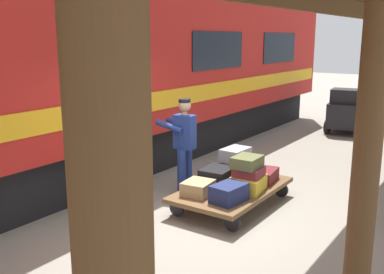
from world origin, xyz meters
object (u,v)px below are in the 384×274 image
at_px(suitcase_yellow_case, 248,184).
at_px(baggage_tug, 350,111).
at_px(suitcase_maroon_trunk, 264,175).
at_px(suitcase_navy_fabric, 229,193).
at_px(train_car, 55,75).
at_px(porter_by_door, 118,152).
at_px(suitcase_orange_carryall, 235,169).
at_px(suitcase_burgundy_valise, 249,172).
at_px(suitcase_tan_vintage, 198,188).
at_px(suitcase_olive_duffel, 247,162).
at_px(suitcase_gray_aluminum, 235,155).
at_px(suitcase_black_hardshell, 218,176).
at_px(luggage_cart, 232,190).
at_px(porter_in_overalls, 184,142).

height_order(suitcase_yellow_case, baggage_tug, baggage_tug).
relative_size(suitcase_maroon_trunk, suitcase_navy_fabric, 1.07).
height_order(train_car, porter_by_door, train_car).
height_order(suitcase_orange_carryall, suitcase_burgundy_valise, suitcase_burgundy_valise).
bearing_deg(suitcase_tan_vintage, suitcase_olive_duffel, -131.26).
relative_size(suitcase_yellow_case, porter_by_door, 0.35).
relative_size(suitcase_tan_vintage, suitcase_navy_fabric, 0.88).
bearing_deg(suitcase_maroon_trunk, suitcase_gray_aluminum, -1.05).
bearing_deg(suitcase_burgundy_valise, suitcase_maroon_trunk, -89.66).
height_order(suitcase_navy_fabric, suitcase_burgundy_valise, suitcase_burgundy_valise).
height_order(suitcase_burgundy_valise, baggage_tug, baggage_tug).
bearing_deg(suitcase_black_hardshell, luggage_cart, 180.00).
bearing_deg(suitcase_tan_vintage, train_car, 1.85).
bearing_deg(suitcase_orange_carryall, suitcase_navy_fabric, 115.11).
xyz_separation_m(suitcase_orange_carryall, suitcase_burgundy_valise, (-0.56, 0.57, 0.19)).
bearing_deg(suitcase_maroon_trunk, suitcase_yellow_case, 90.00).
height_order(suitcase_navy_fabric, suitcase_gray_aluminum, suitcase_gray_aluminum).
height_order(suitcase_maroon_trunk, suitcase_black_hardshell, suitcase_black_hardshell).
bearing_deg(suitcase_orange_carryall, porter_by_door, 53.83).
bearing_deg(porter_by_door, luggage_cart, -144.23).
xyz_separation_m(suitcase_maroon_trunk, porter_in_overalls, (1.32, 0.51, 0.50)).
xyz_separation_m(suitcase_yellow_case, suitcase_gray_aluminum, (0.57, -0.61, 0.25)).
xyz_separation_m(train_car, suitcase_tan_vintage, (-3.15, -0.10, -1.63)).
distance_m(train_car, suitcase_orange_carryall, 3.77).
bearing_deg(suitcase_burgundy_valise, suitcase_orange_carryall, -45.22).
relative_size(suitcase_tan_vintage, baggage_tug, 0.26).
relative_size(suitcase_navy_fabric, suitcase_black_hardshell, 0.91).
height_order(suitcase_black_hardshell, suitcase_burgundy_valise, suitcase_burgundy_valise).
distance_m(suitcase_burgundy_valise, suitcase_olive_duffel, 0.17).
bearing_deg(suitcase_tan_vintage, porter_by_door, 21.81).
relative_size(suitcase_orange_carryall, porter_by_door, 0.33).
bearing_deg(porter_in_overalls, suitcase_maroon_trunk, -158.70).
bearing_deg(porter_by_door, suitcase_black_hardshell, -138.53).
bearing_deg(suitcase_yellow_case, suitcase_tan_vintage, 46.86).
distance_m(suitcase_maroon_trunk, suitcase_olive_duffel, 0.69).
distance_m(porter_by_door, baggage_tug, 8.34).
xyz_separation_m(suitcase_orange_carryall, porter_in_overalls, (0.76, 0.51, 0.48)).
bearing_deg(suitcase_tan_vintage, suitcase_burgundy_valise, -131.92).
bearing_deg(suitcase_navy_fabric, luggage_cart, -64.89).
height_order(luggage_cart, suitcase_black_hardshell, suitcase_black_hardshell).
distance_m(train_car, porter_by_door, 2.26).
height_order(train_car, suitcase_navy_fabric, train_car).
height_order(suitcase_gray_aluminum, porter_by_door, porter_by_door).
height_order(suitcase_orange_carryall, porter_in_overalls, porter_in_overalls).
bearing_deg(suitcase_orange_carryall, suitcase_black_hardshell, 90.00).
relative_size(train_car, suitcase_maroon_trunk, 33.73).
xyz_separation_m(suitcase_navy_fabric, suitcase_gray_aluminum, (0.57, -1.20, 0.24)).
bearing_deg(suitcase_maroon_trunk, suitcase_tan_vintage, 64.89).
bearing_deg(suitcase_burgundy_valise, suitcase_yellow_case, 83.50).
distance_m(luggage_cart, suitcase_black_hardshell, 0.34).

